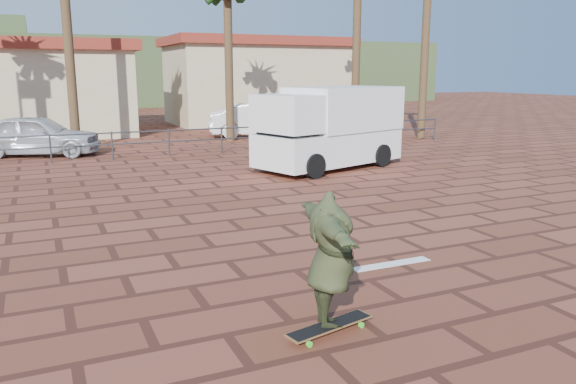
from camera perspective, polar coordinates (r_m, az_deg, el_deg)
The scene contains 11 objects.
ground at distance 9.91m, azimuth 3.16°, elevation -5.77°, with size 120.00×120.00×0.00m, color brown.
paint_stripe at distance 9.28m, azimuth 10.46°, elevation -7.20°, with size 1.40×0.22×0.01m, color white.
guardrail at distance 20.97m, azimuth -12.01°, elevation 5.39°, with size 24.06×0.06×1.00m.
building_east at distance 34.65m, azimuth -3.25°, elevation 11.27°, with size 10.60×6.60×5.00m.
hill_front at distance 58.54m, azimuth -20.21°, elevation 11.36°, with size 70.00×18.00×6.00m, color #384C28.
longboard at distance 6.84m, azimuth 4.26°, elevation -13.44°, with size 1.20×0.51×0.12m.
skateboarder at distance 6.52m, azimuth 4.38°, elevation -6.85°, with size 1.99×0.54×1.62m, color #32391F.
campervan at distance 18.04m, azimuth 4.32°, elevation 6.71°, with size 5.35×3.53×2.57m.
car_silver at distance 22.67m, azimuth -24.14°, elevation 5.29°, with size 1.79×4.44×1.51m, color silver.
car_white at distance 26.77m, azimuth -2.91°, elevation 7.28°, with size 1.67×4.79×1.58m, color white.
street_sign at distance 23.59m, azimuth 7.40°, elevation 8.32°, with size 0.43×0.18×2.17m.
Camera 1 is at (-4.33, -8.38, 3.04)m, focal length 35.00 mm.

